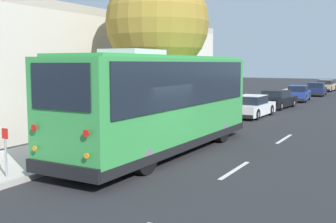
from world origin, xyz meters
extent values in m
plane|color=#28282B|center=(0.00, 0.00, 0.00)|extent=(160.00, 160.00, 0.00)
cube|color=beige|center=(0.00, 3.75, 0.07)|extent=(80.00, 3.30, 0.15)
cube|color=#AAA69D|center=(0.00, 2.03, 0.07)|extent=(80.00, 0.14, 0.15)
cube|color=green|center=(1.41, 0.65, 1.82)|extent=(9.98, 2.50, 3.06)
cube|color=black|center=(1.41, 0.65, 0.43)|extent=(10.03, 2.55, 0.28)
cube|color=black|center=(1.41, 0.65, 2.50)|extent=(9.16, 2.59, 1.47)
cube|color=black|center=(6.41, 0.61, 2.50)|extent=(0.05, 2.13, 1.55)
cube|color=black|center=(-3.60, 0.69, 2.61)|extent=(0.04, 1.95, 1.18)
cube|color=black|center=(6.41, 0.61, 3.21)|extent=(0.05, 1.75, 0.22)
cube|color=green|center=(1.41, 0.65, 3.39)|extent=(9.36, 2.27, 0.10)
cube|color=silver|center=(-0.37, 0.66, 3.51)|extent=(1.84, 1.39, 0.20)
cube|color=black|center=(6.43, 0.61, 0.47)|extent=(0.12, 2.45, 0.36)
cube|color=black|center=(-3.62, 0.69, 0.47)|extent=(0.12, 2.45, 0.36)
cylinder|color=red|center=(-3.67, 1.57, 1.52)|extent=(0.03, 0.18, 0.18)
cylinder|color=orange|center=(-3.67, 1.57, 0.97)|extent=(0.03, 0.14, 0.14)
cylinder|color=red|center=(-3.68, -0.19, 1.52)|extent=(0.03, 0.18, 0.18)
cylinder|color=orange|center=(-3.68, -0.19, 0.97)|extent=(0.03, 0.14, 0.14)
cube|color=white|center=(6.49, 1.43, 0.64)|extent=(0.04, 0.32, 0.18)
cube|color=white|center=(6.48, -0.20, 0.64)|extent=(0.04, 0.32, 0.18)
cube|color=black|center=(6.09, 1.99, 2.79)|extent=(0.06, 0.10, 0.24)
cylinder|color=black|center=(4.36, 1.69, 0.53)|extent=(1.07, 0.31, 1.07)
cylinder|color=slate|center=(4.36, 1.69, 0.53)|extent=(0.48, 0.32, 0.48)
cylinder|color=black|center=(4.34, -0.43, 0.53)|extent=(1.07, 0.31, 1.07)
cylinder|color=slate|center=(4.34, -0.43, 0.53)|extent=(0.48, 0.32, 0.48)
cylinder|color=black|center=(-1.38, 1.73, 0.53)|extent=(1.07, 0.31, 1.07)
cylinder|color=slate|center=(-1.38, 1.73, 0.53)|extent=(0.48, 0.32, 0.48)
cylinder|color=black|center=(-1.40, -0.39, 0.53)|extent=(1.07, 0.31, 1.07)
cylinder|color=slate|center=(-1.40, -0.39, 0.53)|extent=(0.48, 0.32, 0.48)
cube|color=silver|center=(12.88, 1.04, 0.47)|extent=(4.23, 1.74, 0.63)
cube|color=black|center=(12.77, 1.04, 1.03)|extent=(2.02, 1.47, 0.48)
cube|color=silver|center=(12.77, 1.04, 1.27)|extent=(1.94, 1.43, 0.05)
cube|color=black|center=(15.00, 0.99, 0.26)|extent=(0.12, 1.60, 0.20)
cube|color=black|center=(10.77, 1.09, 0.26)|extent=(0.12, 1.60, 0.20)
cylinder|color=black|center=(14.22, 1.76, 0.32)|extent=(0.64, 0.21, 0.64)
cylinder|color=slate|center=(14.22, 1.76, 0.32)|extent=(0.29, 0.23, 0.29)
cylinder|color=black|center=(14.19, 0.26, 0.32)|extent=(0.64, 0.21, 0.64)
cylinder|color=slate|center=(14.19, 0.26, 0.32)|extent=(0.29, 0.23, 0.29)
cylinder|color=black|center=(11.58, 1.82, 0.32)|extent=(0.64, 0.21, 0.64)
cylinder|color=slate|center=(11.58, 1.82, 0.32)|extent=(0.29, 0.23, 0.29)
cylinder|color=black|center=(11.54, 0.32, 0.32)|extent=(0.64, 0.21, 0.64)
cylinder|color=slate|center=(11.54, 0.32, 0.32)|extent=(0.29, 0.23, 0.29)
cube|color=black|center=(18.47, 1.05, 0.46)|extent=(4.44, 2.03, 0.61)
cube|color=black|center=(18.36, 1.06, 1.01)|extent=(2.16, 1.62, 0.48)
cube|color=black|center=(18.36, 1.06, 1.25)|extent=(2.07, 1.57, 0.05)
cube|color=black|center=(20.65, 0.87, 0.25)|extent=(0.21, 1.64, 0.20)
cube|color=black|center=(16.30, 1.22, 0.25)|extent=(0.21, 1.64, 0.20)
cylinder|color=black|center=(19.90, 1.70, 0.31)|extent=(0.63, 0.25, 0.62)
cylinder|color=slate|center=(19.90, 1.70, 0.31)|extent=(0.29, 0.24, 0.28)
cylinder|color=black|center=(19.77, 0.17, 0.31)|extent=(0.63, 0.25, 0.62)
cylinder|color=slate|center=(19.77, 0.17, 0.31)|extent=(0.29, 0.24, 0.28)
cylinder|color=black|center=(17.18, 1.92, 0.31)|extent=(0.63, 0.25, 0.62)
cylinder|color=slate|center=(17.18, 1.92, 0.31)|extent=(0.29, 0.24, 0.28)
cylinder|color=black|center=(17.05, 0.39, 0.31)|extent=(0.63, 0.25, 0.62)
cylinder|color=slate|center=(17.05, 0.39, 0.31)|extent=(0.29, 0.24, 0.28)
cube|color=navy|center=(25.13, 0.96, 0.49)|extent=(4.47, 1.98, 0.65)
cube|color=black|center=(25.02, 0.95, 1.06)|extent=(2.17, 1.57, 0.48)
cube|color=navy|center=(25.02, 0.95, 1.30)|extent=(2.08, 1.53, 0.05)
cube|color=black|center=(27.32, 1.14, 0.27)|extent=(0.21, 1.58, 0.20)
cube|color=black|center=(22.94, 0.78, 0.27)|extent=(0.21, 1.58, 0.20)
cylinder|color=black|center=(26.44, 1.81, 0.33)|extent=(0.68, 0.25, 0.67)
cylinder|color=slate|center=(26.44, 1.81, 0.33)|extent=(0.32, 0.24, 0.30)
cylinder|color=black|center=(26.56, 0.34, 0.33)|extent=(0.68, 0.25, 0.67)
cylinder|color=slate|center=(26.56, 0.34, 0.33)|extent=(0.32, 0.24, 0.30)
cylinder|color=black|center=(23.70, 1.59, 0.33)|extent=(0.68, 0.25, 0.67)
cylinder|color=slate|center=(23.70, 1.59, 0.33)|extent=(0.32, 0.24, 0.30)
cylinder|color=black|center=(23.82, 0.11, 0.33)|extent=(0.68, 0.25, 0.67)
cylinder|color=slate|center=(23.82, 0.11, 0.33)|extent=(0.32, 0.24, 0.30)
cube|color=#19234C|center=(32.45, 0.77, 0.47)|extent=(4.54, 2.02, 0.62)
cube|color=black|center=(32.34, 0.76, 1.02)|extent=(2.20, 1.62, 0.48)
cube|color=#19234C|center=(32.34, 0.76, 1.26)|extent=(2.11, 1.58, 0.05)
cube|color=black|center=(34.68, 0.93, 0.26)|extent=(0.20, 1.65, 0.20)
cube|color=black|center=(30.22, 0.60, 0.26)|extent=(0.20, 1.65, 0.20)
cylinder|color=black|center=(33.79, 1.64, 0.31)|extent=(0.64, 0.25, 0.63)
cylinder|color=slate|center=(33.79, 1.64, 0.31)|extent=(0.30, 0.24, 0.28)
cylinder|color=black|center=(33.90, 0.10, 0.31)|extent=(0.64, 0.25, 0.63)
cylinder|color=slate|center=(33.90, 0.10, 0.31)|extent=(0.30, 0.24, 0.28)
cylinder|color=black|center=(31.00, 1.44, 0.31)|extent=(0.64, 0.25, 0.63)
cylinder|color=slate|center=(31.00, 1.44, 0.31)|extent=(0.30, 0.24, 0.28)
cylinder|color=black|center=(31.12, -0.11, 0.31)|extent=(0.64, 0.25, 0.63)
cylinder|color=slate|center=(31.12, -0.11, 0.31)|extent=(0.30, 0.24, 0.28)
cube|color=tan|center=(39.62, 0.96, 0.48)|extent=(4.13, 1.86, 0.64)
cube|color=black|center=(39.51, 0.96, 1.04)|extent=(1.97, 1.56, 0.48)
cube|color=tan|center=(39.51, 0.96, 1.28)|extent=(1.90, 1.52, 0.05)
cube|color=black|center=(41.68, 0.91, 0.26)|extent=(0.12, 1.70, 0.20)
cube|color=black|center=(37.56, 1.02, 0.26)|extent=(0.12, 1.70, 0.20)
cylinder|color=black|center=(40.93, 1.73, 0.33)|extent=(0.66, 0.22, 0.65)
cylinder|color=slate|center=(40.93, 1.73, 0.33)|extent=(0.30, 0.23, 0.29)
cylinder|color=black|center=(40.89, 0.13, 0.33)|extent=(0.66, 0.22, 0.65)
cylinder|color=slate|center=(40.89, 0.13, 0.33)|extent=(0.30, 0.23, 0.29)
cylinder|color=black|center=(38.35, 1.80, 0.33)|extent=(0.66, 0.22, 0.65)
cylinder|color=slate|center=(38.35, 1.80, 0.33)|extent=(0.30, 0.23, 0.29)
cylinder|color=black|center=(38.31, 0.20, 0.33)|extent=(0.66, 0.22, 0.65)
cylinder|color=slate|center=(38.31, 0.20, 0.33)|extent=(0.30, 0.23, 0.29)
cylinder|color=brown|center=(5.16, 3.04, 1.77)|extent=(0.54, 0.54, 3.24)
sphere|color=olive|center=(5.16, 3.04, 5.02)|extent=(4.67, 4.67, 4.67)
cylinder|color=gray|center=(-3.89, 2.41, 0.67)|extent=(0.06, 0.06, 1.04)
cube|color=red|center=(-3.89, 2.41, 1.33)|extent=(0.02, 0.22, 0.28)
cylinder|color=gray|center=(-2.44, 2.41, 0.84)|extent=(0.06, 0.06, 1.37)
cube|color=red|center=(-2.44, 2.41, 1.66)|extent=(0.02, 0.22, 0.28)
cylinder|color=gold|center=(8.57, 2.36, 0.47)|extent=(0.22, 0.22, 0.65)
sphere|color=gold|center=(8.57, 2.36, 0.86)|extent=(0.20, 0.20, 0.20)
cube|color=beige|center=(7.51, 10.40, 2.72)|extent=(23.17, 8.26, 5.44)
cube|color=#B1A99C|center=(7.51, 6.42, 5.64)|extent=(23.17, 0.30, 0.40)
cube|color=silver|center=(0.32, -2.49, 0.00)|extent=(2.40, 0.14, 0.01)
cube|color=silver|center=(6.32, -2.49, 0.00)|extent=(2.40, 0.14, 0.01)
camera|label=1|loc=(-11.40, -6.74, 3.18)|focal=45.00mm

